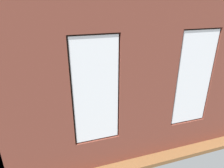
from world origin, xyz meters
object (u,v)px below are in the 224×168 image
object	(u,v)px
potted_plant_between_couches	(181,107)
couch_left	(172,91)
remote_black	(89,95)
potted_plant_by_left_couch	(144,77)
potted_plant_foreground_right	(39,79)
remote_gray	(107,89)
potted_plant_mid_room_small	(127,80)
couch_by_window	(137,125)
coffee_table	(99,94)
potted_plant_corner_near_left	(151,64)
remote_silver	(99,92)
tv_flatscreen	(25,99)
cup_ceramic	(103,92)
candle_jar	(94,91)
media_console	(29,118)

from	to	relation	value
potted_plant_between_couches	couch_left	bearing A→B (deg)	-116.63
remote_black	potted_plant_by_left_couch	world-z (taller)	potted_plant_by_left_couch
potted_plant_foreground_right	remote_black	bearing A→B (deg)	134.35
remote_gray	potted_plant_mid_room_small	world-z (taller)	potted_plant_mid_room_small
couch_by_window	potted_plant_between_couches	distance (m)	1.37
couch_left	coffee_table	xyz separation A→B (m)	(2.60, -0.45, 0.04)
couch_left	potted_plant_foreground_right	world-z (taller)	potted_plant_foreground_right
coffee_table	potted_plant_corner_near_left	xyz separation A→B (m)	(-2.74, -1.54, 0.36)
potted_plant_between_couches	potted_plant_foreground_right	distance (m)	5.12
remote_silver	coffee_table	bearing A→B (deg)	-151.99
remote_gray	potted_plant_between_couches	size ratio (longest dim) A/B	0.19
tv_flatscreen	couch_left	bearing A→B (deg)	-178.16
potted_plant_between_couches	tv_flatscreen	bearing A→B (deg)	-18.81
coffee_table	potted_plant_by_left_couch	size ratio (longest dim) A/B	2.30
potted_plant_between_couches	coffee_table	bearing A→B (deg)	-47.38
cup_ceramic	remote_black	world-z (taller)	cup_ceramic
potted_plant_corner_near_left	candle_jar	bearing A→B (deg)	26.41
candle_jar	remote_black	world-z (taller)	candle_jar
cup_ceramic	candle_jar	bearing A→B (deg)	-41.04
potted_plant_mid_room_small	media_console	bearing A→B (deg)	22.39
coffee_table	tv_flatscreen	bearing A→B (deg)	15.11
potted_plant_by_left_couch	remote_black	bearing A→B (deg)	23.97
coffee_table	candle_jar	bearing A→B (deg)	-32.34
couch_by_window	media_console	bearing A→B (deg)	-27.74
couch_left	tv_flatscreen	xyz separation A→B (m)	(4.83, 0.15, 0.50)
candle_jar	potted_plant_mid_room_small	distance (m)	1.75
couch_by_window	potted_plant_foreground_right	distance (m)	4.28
couch_by_window	candle_jar	size ratio (longest dim) A/B	19.44
remote_gray	potted_plant_foreground_right	size ratio (longest dim) A/B	0.19
remote_black	media_console	distance (m)	1.94
potted_plant_between_couches	remote_gray	bearing A→B (deg)	-54.96
couch_left	media_console	distance (m)	4.84
cup_ceramic	media_console	distance (m)	2.39
remote_black	remote_gray	size ratio (longest dim) A/B	1.00
coffee_table	cup_ceramic	bearing A→B (deg)	128.30
couch_by_window	potted_plant_corner_near_left	distance (m)	4.25
cup_ceramic	remote_black	bearing A→B (deg)	0.00
remote_silver	potted_plant_between_couches	size ratio (longest dim) A/B	0.19
potted_plant_mid_room_small	potted_plant_foreground_right	size ratio (longest dim) A/B	0.63
candle_jar	remote_black	bearing A→B (deg)	44.86
cup_ceramic	potted_plant_between_couches	distance (m)	2.55
remote_gray	tv_flatscreen	world-z (taller)	tv_flatscreen
remote_silver	potted_plant_mid_room_small	bearing A→B (deg)	-164.50
coffee_table	potted_plant_by_left_couch	world-z (taller)	potted_plant_by_left_couch
remote_silver	tv_flatscreen	xyz separation A→B (m)	(2.23, 0.60, 0.40)
remote_gray	couch_by_window	bearing A→B (deg)	155.78
coffee_table	potted_plant_by_left_couch	xyz separation A→B (m)	(-2.20, -1.03, -0.01)
coffee_table	cup_ceramic	distance (m)	0.18
remote_gray	potted_plant_between_couches	world-z (taller)	potted_plant_between_couches
remote_gray	remote_silver	distance (m)	0.37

